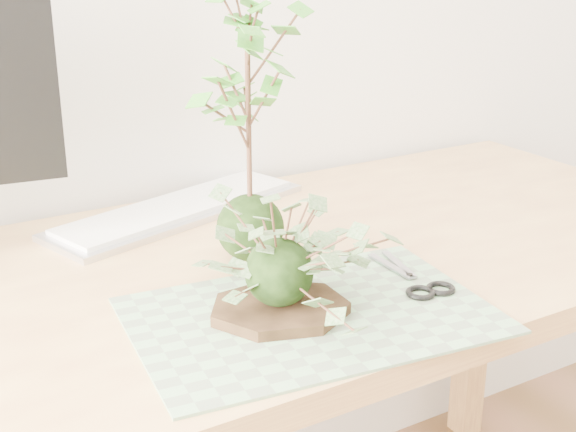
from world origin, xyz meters
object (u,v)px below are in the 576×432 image
object	(u,v)px
desk	(264,312)
keyboard	(178,209)
maple_kokedama	(248,63)
ivy_kokedama	(279,242)

from	to	relation	value
desk	keyboard	distance (m)	0.27
desk	keyboard	size ratio (longest dim) A/B	3.17
desk	maple_kokedama	bearing A→B (deg)	141.75
ivy_kokedama	maple_kokedama	bearing A→B (deg)	72.60
maple_kokedama	ivy_kokedama	bearing A→B (deg)	-107.40
ivy_kokedama	keyboard	size ratio (longest dim) A/B	0.55
maple_kokedama	keyboard	world-z (taller)	maple_kokedama
desk	maple_kokedama	distance (m)	0.38
desk	ivy_kokedama	world-z (taller)	ivy_kokedama
maple_kokedama	desk	bearing A→B (deg)	-38.25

